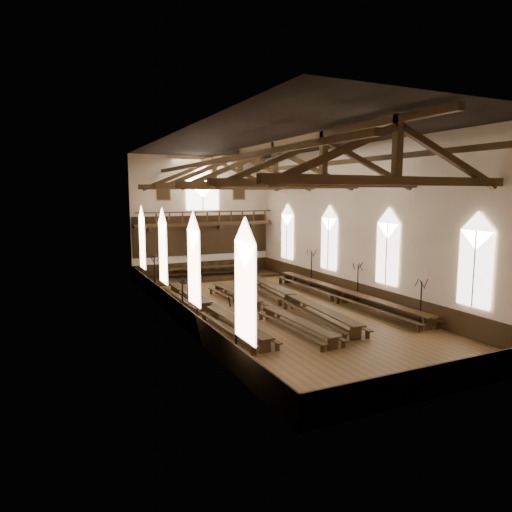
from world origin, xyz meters
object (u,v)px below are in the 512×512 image
at_px(refectory_row_d, 343,293).
at_px(candelabrum_right_near, 420,311).
at_px(candelabrum_right_mid, 358,291).
at_px(refectory_row_a, 209,307).
at_px(candelabrum_left_far, 155,283).
at_px(high_table, 210,268).
at_px(candelabrum_left_mid, 183,306).
at_px(refectory_row_c, 293,298).
at_px(candelabrum_right_far, 311,276).
at_px(candelabrum_left_near, 236,345).
at_px(dais, 210,277).
at_px(refectory_row_b, 263,307).

bearing_deg(refectory_row_d, candelabrum_right_near, -84.82).
bearing_deg(candelabrum_right_mid, refectory_row_a, 173.80).
relative_size(candelabrum_left_far, candelabrum_right_near, 1.16).
bearing_deg(candelabrum_left_far, candelabrum_right_near, -49.69).
distance_m(high_table, candelabrum_left_mid, 12.43).
distance_m(refectory_row_c, candelabrum_right_far, 6.10).
distance_m(refectory_row_c, refectory_row_d, 3.62).
xyz_separation_m(candelabrum_left_near, candelabrum_left_mid, (0.00, 7.58, -0.10)).
bearing_deg(refectory_row_c, candelabrum_right_near, -56.67).
bearing_deg(candelabrum_right_near, dais, 107.52).
bearing_deg(candelabrum_left_far, candelabrum_right_mid, -35.01).
bearing_deg(candelabrum_left_far, candelabrum_right_far, -11.71).
xyz_separation_m(refectory_row_b, candelabrum_right_mid, (6.73, 0.06, 0.30)).
relative_size(high_table, candelabrum_right_near, 3.32).
relative_size(refectory_row_a, candelabrum_right_far, 4.91).
distance_m(refectory_row_d, candelabrum_right_far, 4.75).
distance_m(candelabrum_left_far, candelabrum_right_far, 11.34).
relative_size(candelabrum_left_near, candelabrum_left_mid, 1.13).
xyz_separation_m(candelabrum_left_mid, candelabrum_right_near, (11.10, -6.42, -0.02)).
xyz_separation_m(refectory_row_d, dais, (-4.98, 11.46, -0.47)).
distance_m(refectory_row_a, candelabrum_right_near, 11.48).
xyz_separation_m(refectory_row_a, high_table, (4.03, 11.18, 0.34)).
bearing_deg(high_table, refectory_row_a, -109.84).
bearing_deg(refectory_row_c, dais, 96.98).
bearing_deg(refectory_row_a, refectory_row_d, -1.76).
distance_m(refectory_row_b, candelabrum_left_near, 7.77).
bearing_deg(refectory_row_a, candelabrum_right_near, -33.57).
xyz_separation_m(refectory_row_c, refectory_row_d, (3.61, -0.26, 0.01)).
relative_size(candelabrum_left_mid, candelabrum_left_far, 0.88).
relative_size(refectory_row_a, refectory_row_b, 1.02).
distance_m(candelabrum_right_near, candelabrum_right_mid, 5.31).
relative_size(candelabrum_left_mid, candelabrum_right_mid, 0.97).
relative_size(candelabrum_right_near, candelabrum_right_mid, 0.94).
bearing_deg(refectory_row_a, high_table, 70.16).
height_order(candelabrum_left_near, candelabrum_left_far, candelabrum_left_far).
height_order(candelabrum_left_mid, candelabrum_left_far, candelabrum_left_far).
bearing_deg(dais, candelabrum_left_near, -106.58).
xyz_separation_m(refectory_row_c, candelabrum_left_far, (-6.94, 6.76, 0.31)).
bearing_deg(dais, candelabrum_right_far, -50.65).
xyz_separation_m(refectory_row_b, candelabrum_right_far, (6.73, 5.54, 0.38)).
bearing_deg(candelabrum_left_mid, high_table, 63.39).
relative_size(refectory_row_a, candelabrum_left_far, 4.92).
relative_size(refectory_row_a, high_table, 1.72).
height_order(candelabrum_right_mid, candelabrum_right_far, candelabrum_right_far).
xyz_separation_m(refectory_row_d, candelabrum_right_mid, (0.55, -0.76, 0.22)).
relative_size(candelabrum_right_mid, candelabrum_right_far, 0.91).
height_order(candelabrum_left_near, candelabrum_left_mid, candelabrum_left_near).
height_order(high_table, candelabrum_right_mid, candelabrum_right_mid).
height_order(refectory_row_a, candelabrum_left_mid, candelabrum_left_mid).
relative_size(refectory_row_a, refectory_row_c, 0.96).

